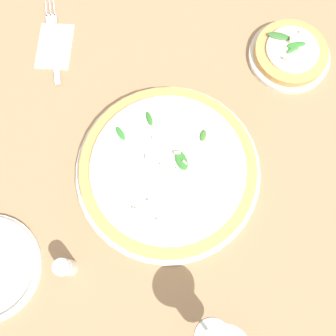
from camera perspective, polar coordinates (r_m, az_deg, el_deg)
The scene contains 6 objects.
ground_plane at distance 0.79m, azimuth -2.18°, elevation -1.81°, with size 6.00×6.00×0.00m, color #9E7A56.
pizza_arugula_main at distance 0.78m, azimuth -0.00°, elevation -0.25°, with size 0.37×0.37×0.05m.
pizza_personal_side at distance 0.92m, azimuth 17.31°, elevation 15.52°, with size 0.18×0.18×0.05m.
napkin at distance 0.94m, azimuth -16.15°, elevation 16.66°, with size 0.11×0.08×0.01m.
fork at distance 0.94m, azimuth -16.28°, elevation 17.21°, with size 0.21×0.06×0.00m.
shaker_pepper at distance 0.76m, azimuth -14.66°, elevation -13.77°, with size 0.03×0.03×0.07m.
Camera 1 is at (-0.19, -0.04, 0.77)m, focal length 42.00 mm.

